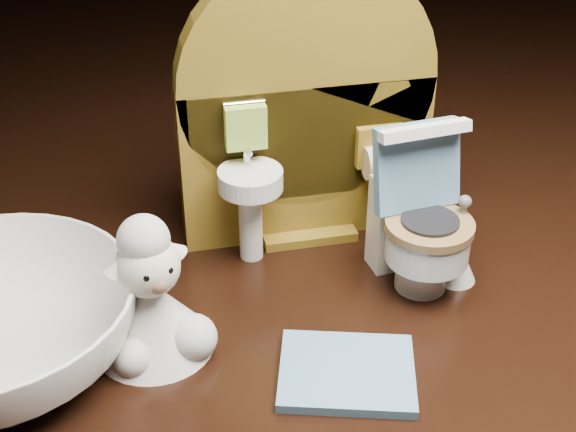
# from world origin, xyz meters

# --- Properties ---
(backdrop_panel) EXTENTS (0.13, 0.05, 0.15)m
(backdrop_panel) POSITION_xyz_m (-0.00, 0.06, 0.07)
(backdrop_panel) COLOR brown
(backdrop_panel) RESTS_ON ground
(toy_toilet) EXTENTS (0.04, 0.06, 0.08)m
(toy_toilet) POSITION_xyz_m (0.04, 0.01, 0.03)
(toy_toilet) COLOR white
(toy_toilet) RESTS_ON ground
(bath_mat) EXTENTS (0.07, 0.06, 0.00)m
(bath_mat) POSITION_xyz_m (-0.01, -0.05, 0.00)
(bath_mat) COLOR #5C8AAF
(bath_mat) RESTS_ON ground
(toilet_brush) EXTENTS (0.02, 0.02, 0.05)m
(toilet_brush) POSITION_xyz_m (0.06, 0.00, 0.01)
(toilet_brush) COLOR white
(toilet_brush) RESTS_ON ground
(plush_lamb) EXTENTS (0.05, 0.05, 0.07)m
(plush_lamb) POSITION_xyz_m (-0.09, -0.01, 0.02)
(plush_lamb) COLOR silver
(plush_lamb) RESTS_ON ground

